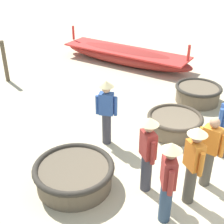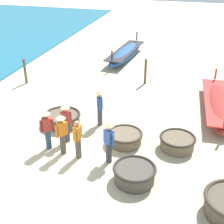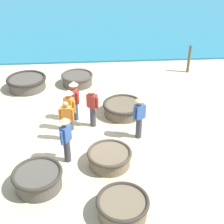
{
  "view_description": "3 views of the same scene",
  "coord_description": "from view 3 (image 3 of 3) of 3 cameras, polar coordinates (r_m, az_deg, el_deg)",
  "views": [
    {
      "loc": [
        -4.69,
        -1.26,
        4.44
      ],
      "look_at": [
        0.49,
        2.48,
        0.94
      ],
      "focal_mm": 50.0,
      "sensor_mm": 36.0,
      "label": 1
    },
    {
      "loc": [
        4.33,
        -8.84,
        7.04
      ],
      "look_at": [
        1.24,
        2.07,
        1.04
      ],
      "focal_mm": 50.0,
      "sensor_mm": 36.0,
      "label": 2
    },
    {
      "loc": [
        9.73,
        1.01,
        6.71
      ],
      "look_at": [
        0.29,
        1.71,
        0.98
      ],
      "focal_mm": 50.0,
      "sensor_mm": 36.0,
      "label": 3
    }
  ],
  "objects": [
    {
      "name": "fisherman_hauling",
      "position": [
        10.98,
        5.05,
        -0.5
      ],
      "size": [
        0.36,
        0.49,
        1.67
      ],
      "color": "#383842",
      "rests_on": "ground"
    },
    {
      "name": "coracle_upturned",
      "position": [
        15.24,
        -15.32,
        5.24
      ],
      "size": [
        1.84,
        1.84,
        0.57
      ],
      "color": "#4C473F",
      "rests_on": "ground"
    },
    {
      "name": "fisherman_with_hat",
      "position": [
        12.06,
        -6.88,
        2.51
      ],
      "size": [
        0.45,
        0.38,
        1.67
      ],
      "color": "#2D425B",
      "rests_on": "ground"
    },
    {
      "name": "coracle_far_left",
      "position": [
        15.2,
        -6.37,
        6.03
      ],
      "size": [
        1.53,
        1.53,
        0.53
      ],
      "color": "#4C473F",
      "rests_on": "ground"
    },
    {
      "name": "fisherman_by_coracle",
      "position": [
        11.48,
        -7.76,
        0.84
      ],
      "size": [
        0.37,
        0.45,
        1.67
      ],
      "color": "#4C473D",
      "rests_on": "ground"
    },
    {
      "name": "coracle_weathered",
      "position": [
        8.63,
        1.94,
        -16.87
      ],
      "size": [
        1.43,
        1.43,
        0.54
      ],
      "color": "brown",
      "rests_on": "ground"
    },
    {
      "name": "coracle_nearest",
      "position": [
        9.58,
        -13.4,
        -11.75
      ],
      "size": [
        1.48,
        1.48,
        0.57
      ],
      "color": "#4C473F",
      "rests_on": "ground"
    },
    {
      "name": "fisherman_standing_right",
      "position": [
        11.61,
        -3.6,
        1.47
      ],
      "size": [
        0.38,
        0.45,
        1.67
      ],
      "color": "#383842",
      "rests_on": "ground"
    },
    {
      "name": "fisherman_standing_left",
      "position": [
        10.98,
        -8.28,
        -1.47
      ],
      "size": [
        0.24,
        0.53,
        1.57
      ],
      "color": "#4C473D",
      "rests_on": "ground"
    },
    {
      "name": "coracle_tilted",
      "position": [
        10.11,
        -0.47,
        -8.29
      ],
      "size": [
        1.45,
        1.45,
        0.5
      ],
      "color": "brown",
      "rests_on": "ground"
    },
    {
      "name": "fisherman_crouching",
      "position": [
        9.94,
        -8.43,
        -4.52
      ],
      "size": [
        0.46,
        0.37,
        1.67
      ],
      "color": "#383842",
      "rests_on": "ground"
    },
    {
      "name": "coracle_front_left",
      "position": [
        12.67,
        2.04,
        0.73
      ],
      "size": [
        1.66,
        1.66,
        0.52
      ],
      "color": "brown",
      "rests_on": "ground"
    },
    {
      "name": "ground_plane",
      "position": [
        11.86,
        -8.37,
        -3.62
      ],
      "size": [
        80.0,
        80.0,
        0.0
      ],
      "primitive_type": "plane",
      "color": "#C6B793"
    },
    {
      "name": "sea",
      "position": [
        31.31,
        1.45,
        18.92
      ],
      "size": [
        28.0,
        52.0,
        0.1
      ],
      "primitive_type": "cube",
      "color": "teal",
      "rests_on": "ground"
    },
    {
      "name": "mooring_post_inland",
      "position": [
        16.77,
        13.92,
        9.42
      ],
      "size": [
        0.14,
        0.14,
        1.46
      ],
      "primitive_type": "cylinder",
      "color": "brown",
      "rests_on": "ground"
    }
  ]
}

